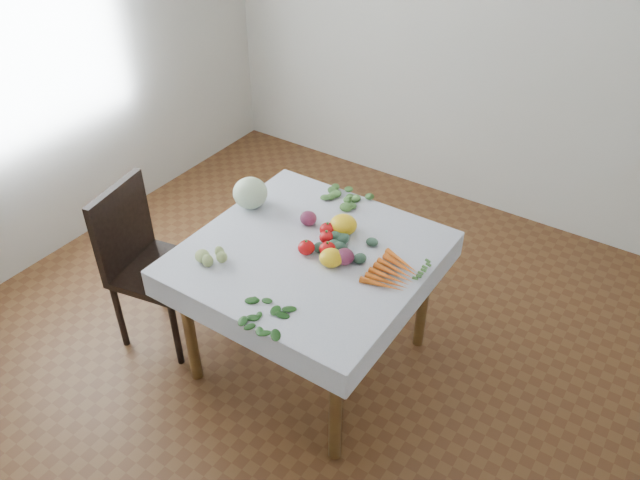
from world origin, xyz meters
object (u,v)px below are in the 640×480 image
object	(u,v)px
table	(309,267)
carrot_bunch	(392,273)
cabbage	(250,193)
heirloom_back	(343,225)
chair	(144,255)

from	to	relation	value
table	carrot_bunch	world-z (taller)	carrot_bunch
cabbage	heirloom_back	world-z (taller)	cabbage
heirloom_back	carrot_bunch	xyz separation A→B (m)	(0.36, -0.16, -0.03)
heirloom_back	carrot_bunch	size ratio (longest dim) A/B	0.49
heirloom_back	carrot_bunch	world-z (taller)	heirloom_back
chair	cabbage	xyz separation A→B (m)	(0.40, 0.44, 0.30)
chair	heirloom_back	world-z (taller)	chair
carrot_bunch	table	bearing A→B (deg)	-171.74
table	heirloom_back	bearing A→B (deg)	75.65
cabbage	carrot_bunch	xyz separation A→B (m)	(0.90, -0.09, -0.07)
table	cabbage	xyz separation A→B (m)	(-0.48, 0.15, 0.18)
chair	cabbage	bearing A→B (deg)	48.07
carrot_bunch	cabbage	bearing A→B (deg)	174.28
cabbage	heirloom_back	xyz separation A→B (m)	(0.54, 0.07, -0.03)
chair	carrot_bunch	size ratio (longest dim) A/B	3.31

